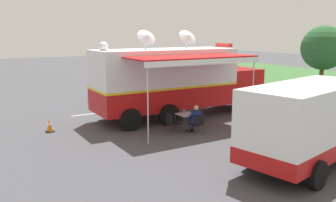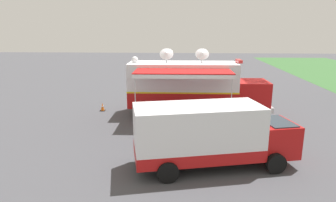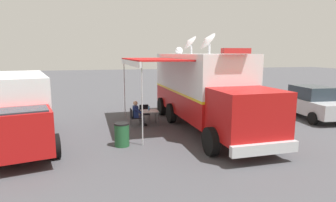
# 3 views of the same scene
# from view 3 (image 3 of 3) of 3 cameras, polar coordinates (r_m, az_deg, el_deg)

# --- Properties ---
(ground_plane) EXTENTS (100.00, 100.00, 0.00)m
(ground_plane) POSITION_cam_3_polar(r_m,az_deg,el_deg) (14.78, 5.89, -4.42)
(ground_plane) COLOR #47474C
(lot_stripe) EXTENTS (0.20, 4.80, 0.01)m
(lot_stripe) POSITION_cam_3_polar(r_m,az_deg,el_deg) (17.39, 12.66, -2.49)
(lot_stripe) COLOR silver
(lot_stripe) RESTS_ON ground
(command_truck) EXTENTS (4.98, 9.53, 4.53)m
(command_truck) POSITION_cam_3_polar(r_m,az_deg,el_deg) (13.74, 7.04, 2.75)
(command_truck) COLOR #B71414
(command_truck) RESTS_ON ground
(folding_table) EXTENTS (0.81, 0.81, 0.73)m
(folding_table) POSITION_cam_3_polar(r_m,az_deg,el_deg) (14.24, -3.67, -2.15)
(folding_table) COLOR silver
(folding_table) RESTS_ON ground
(water_bottle) EXTENTS (0.07, 0.07, 0.22)m
(water_bottle) POSITION_cam_3_polar(r_m,az_deg,el_deg) (14.35, -3.83, -1.41)
(water_bottle) COLOR #4C99D8
(water_bottle) RESTS_ON folding_table
(folding_chair_at_table) EXTENTS (0.49, 0.49, 0.87)m
(folding_chair_at_table) POSITION_cam_3_polar(r_m,az_deg,el_deg) (14.13, -6.84, -2.96)
(folding_chair_at_table) COLOR black
(folding_chair_at_table) RESTS_ON ground
(folding_chair_beside_table) EXTENTS (0.49, 0.49, 0.87)m
(folding_chair_beside_table) POSITION_cam_3_polar(r_m,az_deg,el_deg) (15.07, -4.71, -2.14)
(folding_chair_beside_table) COLOR black
(folding_chair_beside_table) RESTS_ON ground
(seated_responder) EXTENTS (0.67, 0.56, 1.25)m
(seated_responder) POSITION_cam_3_polar(r_m,az_deg,el_deg) (14.13, -6.09, -2.37)
(seated_responder) COLOR navy
(seated_responder) RESTS_ON ground
(trash_bin) EXTENTS (0.57, 0.57, 0.91)m
(trash_bin) POSITION_cam_3_polar(r_m,az_deg,el_deg) (11.23, -9.14, -6.58)
(trash_bin) COLOR #235B33
(trash_bin) RESTS_ON ground
(traffic_cone) EXTENTS (0.36, 0.36, 0.58)m
(traffic_cone) POSITION_cam_3_polar(r_m,az_deg,el_deg) (20.10, 1.01, 0.15)
(traffic_cone) COLOR black
(traffic_cone) RESTS_ON ground
(support_truck) EXTENTS (3.52, 7.08, 2.70)m
(support_truck) POSITION_cam_3_polar(r_m,az_deg,el_deg) (12.75, -27.55, -1.33)
(support_truck) COLOR white
(support_truck) RESTS_ON ground
(car_behind_truck) EXTENTS (2.30, 4.34, 1.76)m
(car_behind_truck) POSITION_cam_3_polar(r_m,az_deg,el_deg) (17.58, 26.78, -0.25)
(car_behind_truck) COLOR #B2B5BA
(car_behind_truck) RESTS_ON ground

